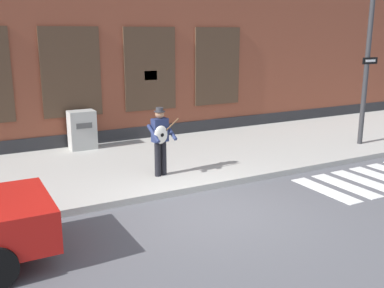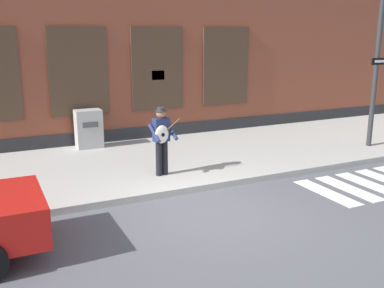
{
  "view_description": "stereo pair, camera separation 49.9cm",
  "coord_description": "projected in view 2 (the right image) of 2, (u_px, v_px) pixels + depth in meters",
  "views": [
    {
      "loc": [
        -4.52,
        -7.37,
        3.58
      ],
      "look_at": [
        0.24,
        1.46,
        1.08
      ],
      "focal_mm": 42.0,
      "sensor_mm": 36.0,
      "label": 1
    },
    {
      "loc": [
        -4.08,
        -7.59,
        3.58
      ],
      "look_at": [
        0.24,
        1.46,
        1.08
      ],
      "focal_mm": 42.0,
      "sensor_mm": 36.0,
      "label": 2
    }
  ],
  "objects": [
    {
      "name": "building_backdrop",
      "position": [
        100.0,
        1.0,
        15.33
      ],
      "size": [
        28.0,
        4.06,
        9.28
      ],
      "color": "brown",
      "rests_on": "ground"
    },
    {
      "name": "busker",
      "position": [
        162.0,
        137.0,
        10.86
      ],
      "size": [
        0.74,
        0.57,
        1.69
      ],
      "color": "black",
      "rests_on": "sidewalk"
    },
    {
      "name": "utility_box",
      "position": [
        89.0,
        129.0,
        13.64
      ],
      "size": [
        0.78,
        0.55,
        1.16
      ],
      "color": "#ADADA8",
      "rests_on": "sidewalk"
    },
    {
      "name": "ground_plane",
      "position": [
        212.0,
        212.0,
        9.22
      ],
      "size": [
        160.0,
        160.0,
        0.0
      ],
      "primitive_type": "plane",
      "color": "#56565B"
    },
    {
      "name": "sidewalk",
      "position": [
        149.0,
        162.0,
        12.45
      ],
      "size": [
        28.0,
        5.1,
        0.15
      ],
      "color": "#ADAAA3",
      "rests_on": "ground"
    }
  ]
}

